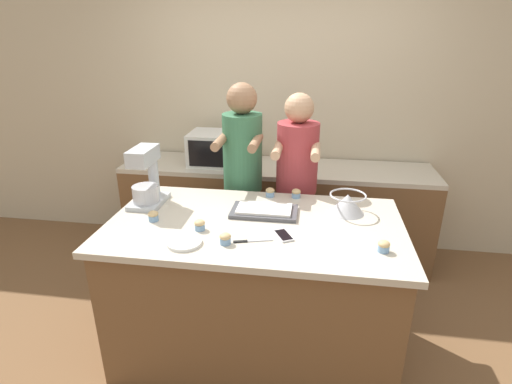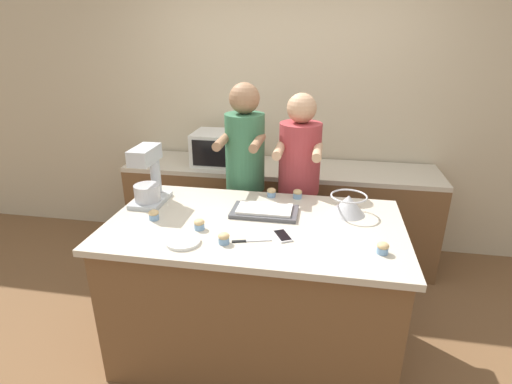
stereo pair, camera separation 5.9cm
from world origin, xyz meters
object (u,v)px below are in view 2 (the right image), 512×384
mixing_bowl (348,204)px  baking_tray (265,211)px  cupcake_3 (154,215)px  cupcake_5 (383,248)px  person_right (298,194)px  cupcake_4 (272,192)px  cell_phone (283,236)px  cupcake_2 (298,194)px  person_left (245,185)px  knife (249,241)px  cupcake_1 (199,224)px  stand_mixer (148,179)px  small_plate (183,241)px  cupcake_0 (224,238)px  microwave_oven (223,148)px

mixing_bowl → baking_tray: (-0.52, -0.09, -0.05)m
cupcake_3 → cupcake_5: size_ratio=1.00×
person_right → cupcake_4: 0.35m
cell_phone → cupcake_2: bearing=86.3°
cell_phone → person_left: bearing=114.5°
knife → cupcake_1: (-0.31, 0.09, 0.03)m
stand_mixer → cell_phone: stand_mixer is taller
person_left → cupcake_3: bearing=-117.9°
small_plate → cupcake_0: bearing=8.7°
knife → cupcake_1: size_ratio=3.37×
stand_mixer → cupcake_0: bearing=-36.1°
cupcake_2 → baking_tray: bearing=-122.5°
baking_tray → cupcake_2: bearing=57.5°
mixing_bowl → baking_tray: 0.53m
stand_mixer → baking_tray: size_ratio=0.93×
mixing_bowl → small_plate: mixing_bowl is taller
person_left → microwave_oven: (-0.32, 0.56, 0.13)m
cupcake_0 → cupcake_3: same height
mixing_bowl → cell_phone: 0.53m
cell_phone → mixing_bowl: bearing=45.3°
cupcake_0 → cupcake_4: same height
person_right → microwave_oven: bearing=142.9°
baking_tray → cupcake_5: 0.78m
cupcake_5 → cell_phone: bearing=170.5°
person_left → cupcake_3: 0.89m
knife → cupcake_3: cupcake_3 is taller
person_right → cupcake_2: size_ratio=25.48×
mixing_bowl → cupcake_4: bearing=159.0°
baking_tray → cupcake_1: bearing=-140.4°
microwave_oven → person_left: bearing=-59.9°
baking_tray → small_plate: (-0.38, -0.46, -0.01)m
person_right → cupcake_0: 1.05m
person_right → cupcake_3: size_ratio=25.48×
mixing_bowl → knife: size_ratio=1.07×
person_right → cupcake_5: (0.51, -0.95, 0.12)m
knife → cupcake_2: bearing=72.3°
stand_mixer → small_plate: 0.66m
person_right → cell_phone: person_right is taller
stand_mixer → mixing_bowl: size_ratio=1.69×
baking_tray → microwave_oven: (-0.57, 1.13, 0.07)m
person_left → cupcake_3: person_left is taller
baking_tray → cupcake_3: size_ratio=6.54×
microwave_oven → cupcake_1: bearing=-80.9°
microwave_oven → small_plate: bearing=-83.2°
stand_mixer → person_left: bearing=44.5°
person_right → cupcake_0: size_ratio=25.48×
person_left → cupcake_1: 0.86m
microwave_oven → cupcake_0: microwave_oven is taller
baking_tray → knife: baking_tray is taller
stand_mixer → microwave_oven: bearing=78.6°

